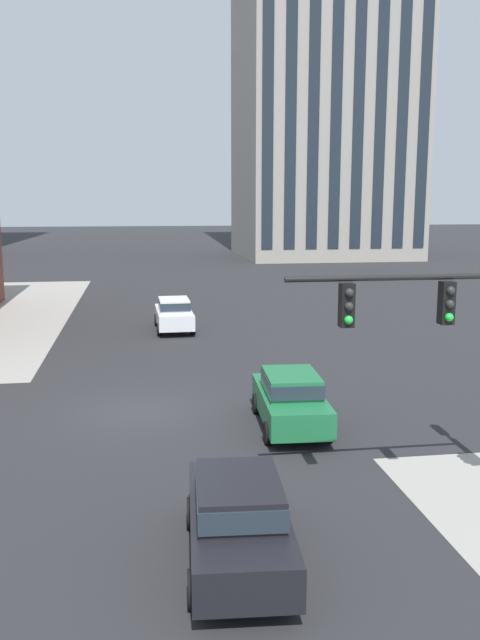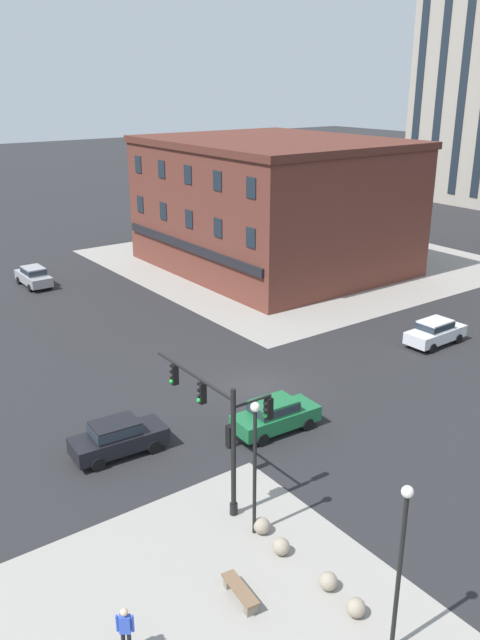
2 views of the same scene
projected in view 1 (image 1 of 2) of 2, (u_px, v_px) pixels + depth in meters
The scene contains 4 objects.
ground_plane at pixel (140, 411), 21.32m from camera, with size 320.00×320.00×0.00m, color #262628.
car_main_northbound_near at pixel (238, 516), 12.23m from camera, with size 2.11×4.51×1.68m.
car_main_northbound_far at pixel (291, 397), 19.61m from camera, with size 2.07×4.49×1.68m.
car_main_southbound_far at pixel (174, 313), 34.40m from camera, with size 1.96×4.44×1.68m.
Camera 1 is at (0.13, -20.72, 6.62)m, focal length 37.42 mm.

